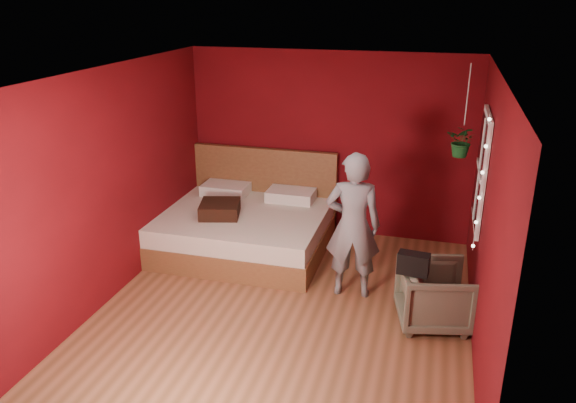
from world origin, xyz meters
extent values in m
plane|color=brown|center=(0.00, 0.00, 0.00)|extent=(4.50, 4.50, 0.00)
cube|color=#610A0F|center=(0.00, 2.26, 1.30)|extent=(4.00, 0.02, 2.60)
cube|color=#610A0F|center=(0.00, -2.26, 1.30)|extent=(4.00, 0.02, 2.60)
cube|color=#610A0F|center=(-2.01, 0.00, 1.30)|extent=(0.02, 4.50, 2.60)
cube|color=#610A0F|center=(2.01, 0.00, 1.30)|extent=(0.02, 4.50, 2.60)
cube|color=silver|center=(0.00, 0.00, 2.61)|extent=(4.00, 4.50, 0.02)
cube|color=white|center=(1.97, 0.90, 1.50)|extent=(0.04, 0.97, 1.27)
cube|color=black|center=(1.96, 0.90, 1.50)|extent=(0.02, 0.85, 1.15)
cube|color=white|center=(1.95, 0.90, 1.50)|extent=(0.03, 0.05, 1.15)
cube|color=white|center=(1.95, 0.90, 1.50)|extent=(0.03, 0.85, 0.05)
cylinder|color=silver|center=(1.94, 0.38, 1.50)|extent=(0.01, 0.01, 1.45)
sphere|color=#FFF2CC|center=(1.94, 0.38, 0.83)|extent=(0.04, 0.04, 0.04)
sphere|color=#FFF2CC|center=(1.94, 0.38, 1.09)|extent=(0.04, 0.04, 0.04)
sphere|color=#FFF2CC|center=(1.94, 0.38, 1.36)|extent=(0.04, 0.04, 0.04)
sphere|color=#FFF2CC|center=(1.94, 0.38, 1.63)|extent=(0.04, 0.04, 0.04)
sphere|color=#FFF2CC|center=(1.94, 0.38, 1.90)|extent=(0.04, 0.04, 0.04)
sphere|color=#FFF2CC|center=(1.94, 0.38, 2.17)|extent=(0.04, 0.04, 0.04)
cube|color=brown|center=(-0.95, 1.27, 0.15)|extent=(2.19, 1.86, 0.31)
cube|color=beige|center=(-0.95, 1.27, 0.43)|extent=(2.15, 1.83, 0.24)
cube|color=brown|center=(-0.95, 2.16, 0.60)|extent=(2.19, 0.09, 1.21)
cube|color=silver|center=(-1.44, 1.89, 0.62)|extent=(0.66, 0.42, 0.15)
cube|color=silver|center=(-0.46, 1.89, 0.62)|extent=(0.66, 0.42, 0.15)
imported|color=slate|center=(0.65, 0.50, 0.86)|extent=(0.67, 0.48, 1.72)
imported|color=#696953|center=(1.60, 0.10, 0.34)|extent=(0.88, 0.86, 0.67)
cube|color=black|center=(1.36, -0.12, 0.78)|extent=(0.33, 0.19, 0.22)
cube|color=black|center=(-1.21, 1.10, 0.64)|extent=(0.61, 0.61, 0.18)
cylinder|color=silver|center=(1.75, 1.24, 2.26)|extent=(0.01, 0.01, 0.69)
imported|color=#1A5C22|center=(1.75, 1.24, 1.73)|extent=(0.42, 0.39, 0.37)
camera|label=1|loc=(1.48, -5.30, 3.34)|focal=35.00mm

